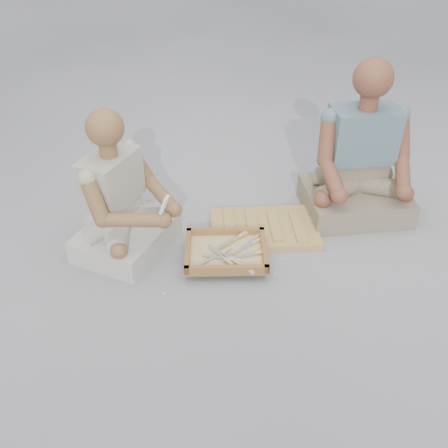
# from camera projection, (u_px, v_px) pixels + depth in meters

# --- Properties ---
(ground) EXTENTS (60.00, 60.00, 0.00)m
(ground) POSITION_uv_depth(u_px,v_px,m) (243.00, 279.00, 2.65)
(ground) COLOR #A1A1A7
(ground) RESTS_ON ground
(carved_panel) EXTENTS (0.69, 0.52, 0.04)m
(carved_panel) POSITION_uv_depth(u_px,v_px,m) (264.00, 228.00, 2.99)
(carved_panel) COLOR #9F783D
(carved_panel) RESTS_ON ground
(tool_tray) EXTENTS (0.48, 0.41, 0.06)m
(tool_tray) POSITION_uv_depth(u_px,v_px,m) (226.00, 252.00, 2.74)
(tool_tray) COLOR brown
(tool_tray) RESTS_ON carved_panel
(chisel_0) EXTENTS (0.17, 0.17, 0.02)m
(chisel_0) POSITION_uv_depth(u_px,v_px,m) (246.00, 268.00, 2.61)
(chisel_0) COLOR silver
(chisel_0) RESTS_ON tool_tray
(chisel_1) EXTENTS (0.16, 0.17, 0.02)m
(chisel_1) POSITION_uv_depth(u_px,v_px,m) (223.00, 252.00, 2.72)
(chisel_1) COLOR silver
(chisel_1) RESTS_ON tool_tray
(chisel_2) EXTENTS (0.18, 0.16, 0.02)m
(chisel_2) POSITION_uv_depth(u_px,v_px,m) (235.00, 261.00, 2.65)
(chisel_2) COLOR silver
(chisel_2) RESTS_ON tool_tray
(chisel_3) EXTENTS (0.22, 0.04, 0.02)m
(chisel_3) POSITION_uv_depth(u_px,v_px,m) (231.00, 259.00, 2.66)
(chisel_3) COLOR silver
(chisel_3) RESTS_ON tool_tray
(chisel_4) EXTENTS (0.17, 0.17, 0.02)m
(chisel_4) POSITION_uv_depth(u_px,v_px,m) (254.00, 242.00, 2.79)
(chisel_4) COLOR silver
(chisel_4) RESTS_ON tool_tray
(chisel_5) EXTENTS (0.21, 0.10, 0.02)m
(chisel_5) POSITION_uv_depth(u_px,v_px,m) (257.00, 253.00, 2.71)
(chisel_5) COLOR silver
(chisel_5) RESTS_ON tool_tray
(chisel_6) EXTENTS (0.16, 0.18, 0.02)m
(chisel_6) POSITION_uv_depth(u_px,v_px,m) (240.00, 236.00, 2.83)
(chisel_6) COLOR silver
(chisel_6) RESTS_ON tool_tray
(chisel_7) EXTENTS (0.16, 0.17, 0.02)m
(chisel_7) POSITION_uv_depth(u_px,v_px,m) (227.00, 260.00, 2.65)
(chisel_7) COLOR silver
(chisel_7) RESTS_ON tool_tray
(chisel_8) EXTENTS (0.14, 0.19, 0.02)m
(chisel_8) POSITION_uv_depth(u_px,v_px,m) (255.00, 238.00, 2.84)
(chisel_8) COLOR silver
(chisel_8) RESTS_ON tool_tray
(wood_chip_0) EXTENTS (0.02, 0.02, 0.00)m
(wood_chip_0) POSITION_uv_depth(u_px,v_px,m) (171.00, 235.00, 2.97)
(wood_chip_0) COLOR #DCBF81
(wood_chip_0) RESTS_ON ground
(wood_chip_1) EXTENTS (0.02, 0.02, 0.00)m
(wood_chip_1) POSITION_uv_depth(u_px,v_px,m) (245.00, 246.00, 2.87)
(wood_chip_1) COLOR #DCBF81
(wood_chip_1) RESTS_ON ground
(wood_chip_2) EXTENTS (0.02, 0.02, 0.00)m
(wood_chip_2) POSITION_uv_depth(u_px,v_px,m) (282.00, 259.00, 2.78)
(wood_chip_2) COLOR #DCBF81
(wood_chip_2) RESTS_ON ground
(wood_chip_3) EXTENTS (0.02, 0.02, 0.00)m
(wood_chip_3) POSITION_uv_depth(u_px,v_px,m) (164.00, 293.00, 2.56)
(wood_chip_3) COLOR #DCBF81
(wood_chip_3) RESTS_ON ground
(wood_chip_4) EXTENTS (0.02, 0.02, 0.00)m
(wood_chip_4) POSITION_uv_depth(u_px,v_px,m) (238.00, 224.00, 3.06)
(wood_chip_4) COLOR #DCBF81
(wood_chip_4) RESTS_ON ground
(wood_chip_5) EXTENTS (0.02, 0.02, 0.00)m
(wood_chip_5) POSITION_uv_depth(u_px,v_px,m) (185.00, 275.00, 2.67)
(wood_chip_5) COLOR #DCBF81
(wood_chip_5) RESTS_ON ground
(wood_chip_6) EXTENTS (0.02, 0.02, 0.00)m
(wood_chip_6) POSITION_uv_depth(u_px,v_px,m) (268.00, 252.00, 2.83)
(wood_chip_6) COLOR #DCBF81
(wood_chip_6) RESTS_ON ground
(wood_chip_7) EXTENTS (0.02, 0.02, 0.00)m
(wood_chip_7) POSITION_uv_depth(u_px,v_px,m) (275.00, 274.00, 2.68)
(wood_chip_7) COLOR #DCBF81
(wood_chip_7) RESTS_ON ground
(craftsman) EXTENTS (0.62, 0.64, 0.83)m
(craftsman) POSITION_uv_depth(u_px,v_px,m) (121.00, 205.00, 2.72)
(craftsman) COLOR beige
(craftsman) RESTS_ON ground
(companion) EXTENTS (0.71, 0.61, 0.96)m
(companion) POSITION_uv_depth(u_px,v_px,m) (360.00, 166.00, 3.00)
(companion) COLOR gray
(companion) RESTS_ON ground
(mobile_phone) EXTENTS (0.06, 0.05, 0.11)m
(mobile_phone) POSITION_uv_depth(u_px,v_px,m) (164.00, 205.00, 2.51)
(mobile_phone) COLOR white
(mobile_phone) RESTS_ON craftsman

